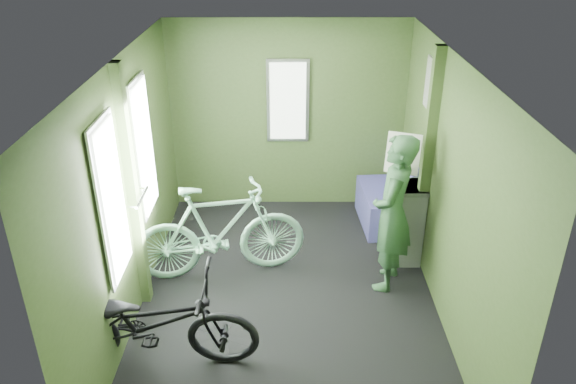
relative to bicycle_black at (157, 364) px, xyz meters
name	(u,v)px	position (x,y,z in m)	size (l,w,h in m)	color
room	(284,160)	(1.05, 0.93, 1.44)	(4.00, 4.02, 2.31)	black
bicycle_black	(157,364)	(0.00, 0.00, 0.00)	(0.60, 1.71, 0.90)	black
bicycle_mint	(223,274)	(0.41, 1.29, 0.00)	(0.49, 1.72, 1.03)	#8ED3B0
passenger	(393,213)	(2.08, 1.14, 0.80)	(0.56, 0.73, 1.59)	#2F5735
waste_box	(408,223)	(2.35, 1.58, 0.44)	(0.26, 0.36, 0.87)	slate
bench_seat	(385,203)	(2.23, 2.34, 0.27)	(0.54, 0.91, 0.92)	navy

